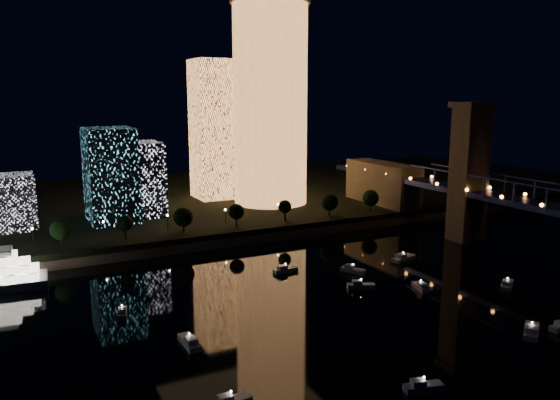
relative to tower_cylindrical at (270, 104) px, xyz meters
The scene contains 9 objects.
ground 134.37m from the tower_cylindrical, 99.68° to the right, with size 520.00×520.00×0.00m, color black.
far_bank 62.57m from the tower_cylindrical, 119.93° to the left, with size 420.00×160.00×5.00m, color black.
seawall 66.26m from the tower_cylindrical, 116.93° to the right, with size 420.00×6.00×3.00m, color #6B5E4C.
tower_cylindrical is the anchor object (origin of this frame).
tower_rectangular 31.48m from the tower_cylindrical, 125.15° to the left, with size 19.92×19.92×63.39m, color #FF9E51.
midrise_blocks 96.42m from the tower_cylindrical, behind, with size 101.63×32.30×35.41m.
motorboats 123.24m from the tower_cylindrical, 101.66° to the right, with size 105.05×74.28×2.78m.
esplanade_trees 71.00m from the tower_cylindrical, 143.67° to the right, with size 166.39×6.94×8.97m.
street_lamps 73.98m from the tower_cylindrical, 151.86° to the right, with size 132.70×0.70×5.65m.
Camera 1 is at (-83.30, -93.24, 52.14)m, focal length 35.00 mm.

